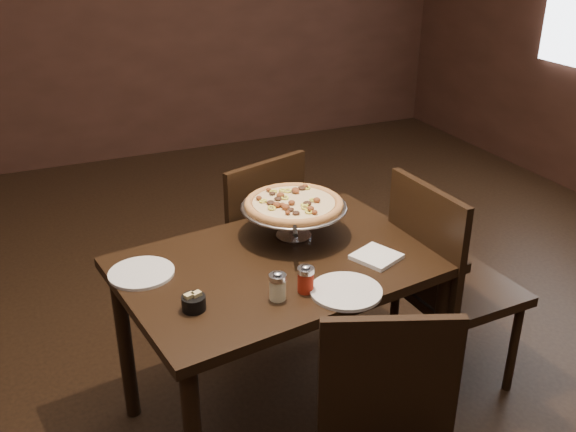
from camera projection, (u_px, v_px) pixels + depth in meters
name	position (u px, v px, depth m)	size (l,w,h in m)	color
room	(293.00, 81.00, 2.03)	(6.04, 7.04, 2.84)	black
dining_table	(281.00, 283.00, 2.40)	(1.26, 0.93, 0.73)	black
pizza_stand	(294.00, 204.00, 2.48)	(0.42, 0.42, 0.17)	#B1B1B8
parmesan_shaker	(278.00, 286.00, 2.10)	(0.06, 0.06, 0.10)	beige
pepper_flake_shaker	(306.00, 279.00, 2.14)	(0.06, 0.06, 0.10)	maroon
packet_caddy	(194.00, 302.00, 2.05)	(0.08, 0.08, 0.06)	black
napkin_stack	(376.00, 257.00, 2.37)	(0.15, 0.15, 0.02)	white
plate_left	(141.00, 273.00, 2.26)	(0.23, 0.23, 0.01)	silver
plate_near	(346.00, 291.00, 2.15)	(0.25, 0.25, 0.01)	silver
serving_spatula	(295.00, 230.00, 2.28)	(0.13, 0.13, 0.02)	#B1B1B8
chair_far	(250.00, 240.00, 2.98)	(0.55, 0.55, 0.93)	black
chair_side	(445.00, 280.00, 2.63)	(0.47, 0.47, 0.96)	black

